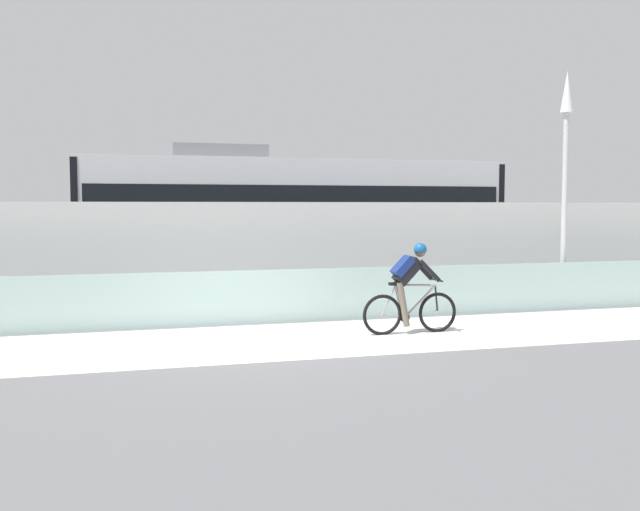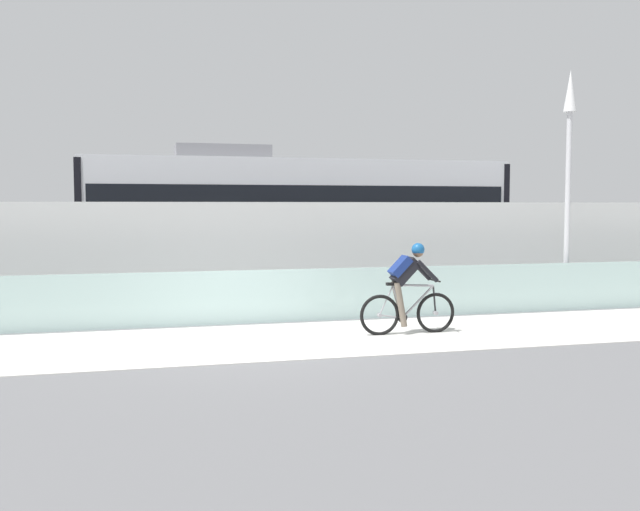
% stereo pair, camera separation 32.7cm
% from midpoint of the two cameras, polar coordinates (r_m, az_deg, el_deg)
% --- Properties ---
extents(ground_plane, '(200.00, 200.00, 0.00)m').
position_cam_midpoint_polar(ground_plane, '(11.93, -6.08, -6.93)').
color(ground_plane, slate).
extents(bike_path_deck, '(32.00, 3.20, 0.01)m').
position_cam_midpoint_polar(bike_path_deck, '(11.93, -6.08, -6.90)').
color(bike_path_deck, silver).
rests_on(bike_path_deck, ground).
extents(glass_parapet, '(32.00, 0.05, 1.03)m').
position_cam_midpoint_polar(glass_parapet, '(13.65, -7.41, -3.37)').
color(glass_parapet, silver).
rests_on(glass_parapet, ground).
extents(concrete_barrier_wall, '(32.00, 0.36, 2.34)m').
position_cam_midpoint_polar(concrete_barrier_wall, '(15.36, -8.42, -0.10)').
color(concrete_barrier_wall, silver).
rests_on(concrete_barrier_wall, ground).
extents(tram_rail_near, '(32.00, 0.08, 0.01)m').
position_cam_midpoint_polar(tram_rail_near, '(17.93, -9.41, -3.27)').
color(tram_rail_near, '#595654').
rests_on(tram_rail_near, ground).
extents(tram_rail_far, '(32.00, 0.08, 0.01)m').
position_cam_midpoint_polar(tram_rail_far, '(19.35, -9.88, -2.74)').
color(tram_rail_far, '#595654').
rests_on(tram_rail_far, ground).
extents(tram, '(11.06, 2.54, 3.81)m').
position_cam_midpoint_polar(tram, '(18.90, -2.65, 2.90)').
color(tram, silver).
rests_on(tram, ground).
extents(cyclist_on_bike, '(1.77, 0.58, 1.61)m').
position_cam_midpoint_polar(cyclist_on_bike, '(12.57, 6.50, -2.69)').
color(cyclist_on_bike, black).
rests_on(cyclist_on_bike, ground).
extents(lamp_post_antenna, '(0.28, 0.28, 5.20)m').
position_cam_midpoint_polar(lamp_post_antenna, '(16.61, 18.56, 7.37)').
color(lamp_post_antenna, gray).
rests_on(lamp_post_antenna, ground).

